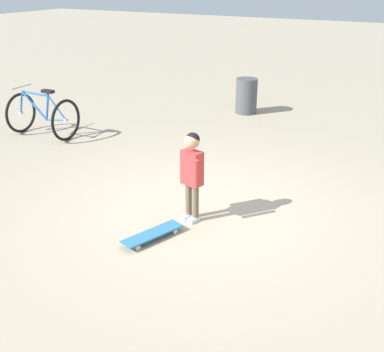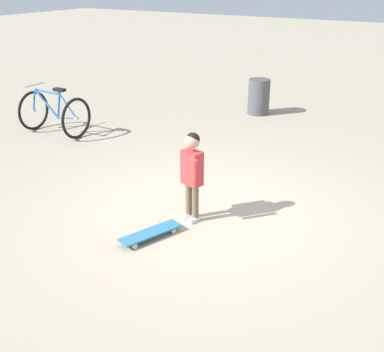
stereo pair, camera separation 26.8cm
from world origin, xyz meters
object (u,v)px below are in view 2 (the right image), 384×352
bicycle_near (54,113)px  skateboard (150,233)px  child_person (192,167)px  trash_bin (259,97)px

bicycle_near → skateboard: bearing=59.4°
child_person → bicycle_near: (-1.52, -3.76, -0.28)m
skateboard → trash_bin: size_ratio=1.07×
trash_bin → child_person: bearing=15.0°
trash_bin → bicycle_near: bearing=-39.3°
child_person → bicycle_near: bearing=-112.0°
child_person → skateboard: size_ratio=1.42×
child_person → bicycle_near: child_person is taller
bicycle_near → child_person: bearing=68.0°
skateboard → bicycle_near: size_ratio=0.69×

